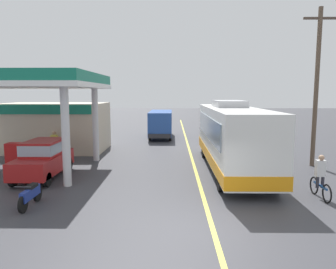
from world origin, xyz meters
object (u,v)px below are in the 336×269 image
at_px(cyclist_on_shoulder, 320,178).
at_px(car_at_pump, 44,157).
at_px(motorcycle_parked_forecourt, 30,195).
at_px(pedestrian_near_pump, 65,145).
at_px(minibus_opposing_lane, 161,122).
at_px(pedestrian_by_shop, 54,142).
at_px(coach_bus_main, 232,138).

bearing_deg(cyclist_on_shoulder, car_at_pump, 166.20).
height_order(car_at_pump, motorcycle_parked_forecourt, car_at_pump).
height_order(motorcycle_parked_forecourt, pedestrian_near_pump, pedestrian_near_pump).
bearing_deg(car_at_pump, minibus_opposing_lane, 70.03).
bearing_deg(pedestrian_near_pump, cyclist_on_shoulder, -29.98).
bearing_deg(pedestrian_near_pump, pedestrian_by_shop, 135.97).
distance_m(coach_bus_main, car_at_pump, 9.61).
bearing_deg(minibus_opposing_lane, cyclist_on_shoulder, -68.29).
bearing_deg(motorcycle_parked_forecourt, pedestrian_near_pump, 100.39).
height_order(cyclist_on_shoulder, pedestrian_near_pump, cyclist_on_shoulder).
relative_size(pedestrian_near_pump, pedestrian_by_shop, 1.00).
height_order(minibus_opposing_lane, motorcycle_parked_forecourt, minibus_opposing_lane).
bearing_deg(pedestrian_near_pump, minibus_opposing_lane, 61.03).
bearing_deg(cyclist_on_shoulder, pedestrian_near_pump, 150.02).
height_order(minibus_opposing_lane, cyclist_on_shoulder, minibus_opposing_lane).
distance_m(minibus_opposing_lane, pedestrian_by_shop, 11.23).
bearing_deg(cyclist_on_shoulder, motorcycle_parked_forecourt, -174.15).
bearing_deg(cyclist_on_shoulder, minibus_opposing_lane, 111.71).
bearing_deg(motorcycle_parked_forecourt, coach_bus_main, 35.09).
bearing_deg(minibus_opposing_lane, pedestrian_by_shop, -125.82).
height_order(motorcycle_parked_forecourt, pedestrian_by_shop, pedestrian_by_shop).
xyz_separation_m(minibus_opposing_lane, motorcycle_parked_forecourt, (-4.05, -18.35, -1.03)).
bearing_deg(car_at_pump, cyclist_on_shoulder, -13.80).
distance_m(cyclist_on_shoulder, pedestrian_by_shop, 15.70).
xyz_separation_m(car_at_pump, pedestrian_near_pump, (-0.38, 4.21, -0.08)).
relative_size(coach_bus_main, motorcycle_parked_forecourt, 6.13).
bearing_deg(pedestrian_by_shop, cyclist_on_shoulder, -31.21).
xyz_separation_m(coach_bus_main, pedestrian_near_pump, (-9.81, 2.47, -0.79)).
relative_size(cyclist_on_shoulder, pedestrian_near_pump, 1.10).
relative_size(coach_bus_main, car_at_pump, 2.63).
bearing_deg(coach_bus_main, minibus_opposing_lane, 108.70).
xyz_separation_m(motorcycle_parked_forecourt, pedestrian_near_pump, (-1.52, 8.29, 0.49)).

